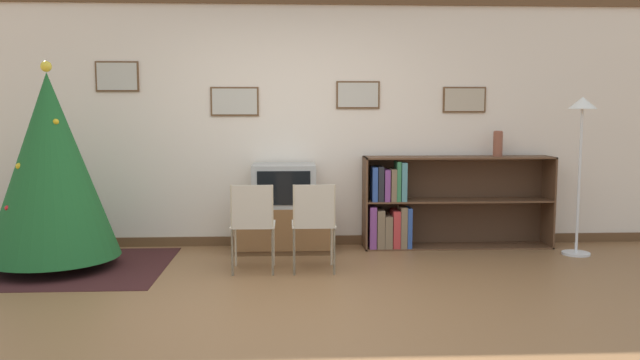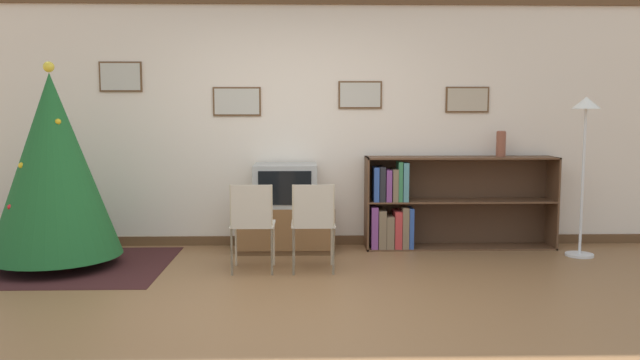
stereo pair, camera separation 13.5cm
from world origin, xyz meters
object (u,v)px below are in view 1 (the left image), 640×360
folding_chair_left (253,222)px  standing_lamp (581,134)px  television (284,185)px  bookshelf (423,206)px  vase (498,143)px  christmas_tree (51,166)px  tv_console (284,228)px  folding_chair_right (314,221)px

folding_chair_left → standing_lamp: (3.28, 0.57, 0.77)m
television → bookshelf: size_ratio=0.32×
folding_chair_left → standing_lamp: 3.42m
folding_chair_left → vase: vase is taller
folding_chair_left → bookshelf: bearing=29.6°
christmas_tree → television: size_ratio=2.93×
television → folding_chair_left: 0.98m
television → vase: vase is taller
tv_console → folding_chair_left: bearing=-106.9°
folding_chair_right → standing_lamp: 2.89m
tv_console → bookshelf: size_ratio=0.50×
folding_chair_left → bookshelf: bookshelf is taller
christmas_tree → folding_chair_left: christmas_tree is taller
folding_chair_right → bookshelf: (1.22, 1.01, -0.02)m
christmas_tree → tv_console: (2.15, 0.64, -0.72)m
television → bookshelf: bearing=3.9°
christmas_tree → folding_chair_left: size_ratio=2.34×
folding_chair_left → folding_chair_right: (0.55, 0.00, 0.00)m
tv_console → christmas_tree: bearing=-163.4°
folding_chair_right → standing_lamp: bearing=11.9°
christmas_tree → bookshelf: size_ratio=0.94×
folding_chair_right → bookshelf: bearing=39.6°
folding_chair_left → television: bearing=73.0°
tv_console → vase: vase is taller
television → christmas_tree: bearing=-163.5°
tv_console → television: 0.46m
folding_chair_right → television: bearing=107.0°
tv_console → folding_chair_right: (0.28, -0.91, 0.23)m
television → folding_chair_left: size_ratio=0.80×
christmas_tree → folding_chair_left: bearing=-8.2°
standing_lamp → folding_chair_left: bearing=-170.1°
tv_console → folding_chair_left: folding_chair_left is taller
christmas_tree → folding_chair_right: 2.49m
television → standing_lamp: (3.00, -0.33, 0.54)m
folding_chair_right → standing_lamp: size_ratio=0.51×
television → folding_chair_left: television is taller
television → vase: 2.35m
tv_console → vase: size_ratio=3.70×
christmas_tree → bookshelf: (3.65, 0.74, -0.51)m
vase → folding_chair_left: bearing=-158.3°
standing_lamp → tv_console: bearing=173.6°
tv_console → standing_lamp: (3.00, -0.34, 1.00)m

